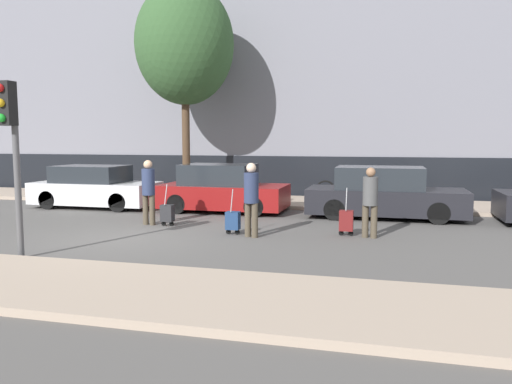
{
  "coord_description": "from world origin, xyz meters",
  "views": [
    {
      "loc": [
        5.83,
        -10.16,
        2.25
      ],
      "look_at": [
        2.72,
        1.8,
        0.95
      ],
      "focal_mm": 35.0,
      "sensor_mm": 36.0,
      "label": 1
    }
  ],
  "objects_px": {
    "parked_car_2": "(384,194)",
    "trolley_right": "(346,221)",
    "parked_car_0": "(95,188)",
    "pedestrian_right": "(370,198)",
    "pedestrian_left": "(148,188)",
    "trolley_left": "(167,213)",
    "bare_tree_near_crossing": "(185,44)",
    "trolley_center": "(233,221)",
    "parked_bicycle": "(341,191)",
    "pedestrian_center": "(251,195)",
    "parked_car_1": "(222,190)",
    "traffic_light": "(11,133)"
  },
  "relations": [
    {
      "from": "parked_car_2",
      "to": "trolley_right",
      "type": "bearing_deg",
      "value": -105.45
    },
    {
      "from": "parked_car_0",
      "to": "pedestrian_right",
      "type": "distance_m",
      "value": 9.52
    },
    {
      "from": "pedestrian_left",
      "to": "trolley_left",
      "type": "xyz_separation_m",
      "value": [
        0.55,
        -0.04,
        -0.64
      ]
    },
    {
      "from": "bare_tree_near_crossing",
      "to": "trolley_left",
      "type": "bearing_deg",
      "value": -72.98
    },
    {
      "from": "trolley_center",
      "to": "parked_bicycle",
      "type": "distance_m",
      "value": 6.43
    },
    {
      "from": "trolley_left",
      "to": "trolley_right",
      "type": "bearing_deg",
      "value": -2.14
    },
    {
      "from": "pedestrian_left",
      "to": "parked_bicycle",
      "type": "bearing_deg",
      "value": -125.87
    },
    {
      "from": "parked_car_0",
      "to": "trolley_right",
      "type": "relative_size",
      "value": 3.59
    },
    {
      "from": "pedestrian_center",
      "to": "parked_car_1",
      "type": "bearing_deg",
      "value": 139.32
    },
    {
      "from": "pedestrian_center",
      "to": "trolley_right",
      "type": "relative_size",
      "value": 1.51
    },
    {
      "from": "pedestrian_right",
      "to": "parked_bicycle",
      "type": "distance_m",
      "value": 5.84
    },
    {
      "from": "trolley_left",
      "to": "trolley_center",
      "type": "relative_size",
      "value": 1.01
    },
    {
      "from": "trolley_center",
      "to": "trolley_right",
      "type": "bearing_deg",
      "value": 11.14
    },
    {
      "from": "traffic_light",
      "to": "trolley_left",
      "type": "bearing_deg",
      "value": 73.63
    },
    {
      "from": "trolley_center",
      "to": "trolley_left",
      "type": "bearing_deg",
      "value": 161.02
    },
    {
      "from": "pedestrian_left",
      "to": "trolley_center",
      "type": "relative_size",
      "value": 1.58
    },
    {
      "from": "trolley_right",
      "to": "parked_bicycle",
      "type": "height_order",
      "value": "trolley_right"
    },
    {
      "from": "parked_car_1",
      "to": "pedestrian_right",
      "type": "relative_size",
      "value": 2.42
    },
    {
      "from": "trolley_right",
      "to": "pedestrian_left",
      "type": "bearing_deg",
      "value": 177.61
    },
    {
      "from": "pedestrian_right",
      "to": "bare_tree_near_crossing",
      "type": "xyz_separation_m",
      "value": [
        -6.72,
        5.37,
        4.71
      ]
    },
    {
      "from": "parked_car_0",
      "to": "pedestrian_left",
      "type": "relative_size",
      "value": 2.38
    },
    {
      "from": "parked_car_2",
      "to": "traffic_light",
      "type": "distance_m",
      "value": 9.77
    },
    {
      "from": "pedestrian_right",
      "to": "traffic_light",
      "type": "bearing_deg",
      "value": -137.31
    },
    {
      "from": "parked_car_0",
      "to": "traffic_light",
      "type": "distance_m",
      "value": 7.52
    },
    {
      "from": "parked_car_1",
      "to": "trolley_center",
      "type": "distance_m",
      "value": 3.89
    },
    {
      "from": "pedestrian_center",
      "to": "parked_bicycle",
      "type": "xyz_separation_m",
      "value": [
        1.5,
        6.32,
        -0.49
      ]
    },
    {
      "from": "pedestrian_right",
      "to": "trolley_left",
      "type": "bearing_deg",
      "value": -171.37
    },
    {
      "from": "parked_car_1",
      "to": "traffic_light",
      "type": "xyz_separation_m",
      "value": [
        -1.75,
        -7.0,
        1.69
      ]
    },
    {
      "from": "parked_bicycle",
      "to": "bare_tree_near_crossing",
      "type": "distance_m",
      "value": 7.58
    },
    {
      "from": "pedestrian_right",
      "to": "parked_bicycle",
      "type": "relative_size",
      "value": 0.92
    },
    {
      "from": "pedestrian_left",
      "to": "traffic_light",
      "type": "bearing_deg",
      "value": 85.41
    },
    {
      "from": "trolley_left",
      "to": "parked_car_2",
      "type": "bearing_deg",
      "value": 27.44
    },
    {
      "from": "trolley_left",
      "to": "parked_car_1",
      "type": "bearing_deg",
      "value": 79.39
    },
    {
      "from": "pedestrian_right",
      "to": "parked_car_0",
      "type": "bearing_deg",
      "value": 173.37
    },
    {
      "from": "parked_car_1",
      "to": "bare_tree_near_crossing",
      "type": "relative_size",
      "value": 0.51
    },
    {
      "from": "parked_car_1",
      "to": "pedestrian_left",
      "type": "relative_size",
      "value": 2.29
    },
    {
      "from": "pedestrian_left",
      "to": "trolley_left",
      "type": "distance_m",
      "value": 0.84
    },
    {
      "from": "trolley_right",
      "to": "traffic_light",
      "type": "bearing_deg",
      "value": -146.05
    },
    {
      "from": "parked_car_1",
      "to": "traffic_light",
      "type": "relative_size",
      "value": 1.19
    },
    {
      "from": "pedestrian_center",
      "to": "bare_tree_near_crossing",
      "type": "height_order",
      "value": "bare_tree_near_crossing"
    },
    {
      "from": "parked_car_2",
      "to": "trolley_center",
      "type": "distance_m",
      "value": 4.95
    },
    {
      "from": "parked_car_0",
      "to": "pedestrian_center",
      "type": "bearing_deg",
      "value": -29.54
    },
    {
      "from": "trolley_left",
      "to": "trolley_center",
      "type": "xyz_separation_m",
      "value": [
        2.0,
        -0.69,
        -0.01
      ]
    },
    {
      "from": "parked_car_2",
      "to": "trolley_left",
      "type": "height_order",
      "value": "parked_car_2"
    },
    {
      "from": "pedestrian_left",
      "to": "traffic_light",
      "type": "relative_size",
      "value": 0.52
    },
    {
      "from": "trolley_left",
      "to": "pedestrian_right",
      "type": "relative_size",
      "value": 0.68
    },
    {
      "from": "parked_car_1",
      "to": "pedestrian_center",
      "type": "relative_size",
      "value": 2.28
    },
    {
      "from": "trolley_left",
      "to": "pedestrian_right",
      "type": "bearing_deg",
      "value": -3.15
    },
    {
      "from": "pedestrian_left",
      "to": "trolley_center",
      "type": "height_order",
      "value": "pedestrian_left"
    },
    {
      "from": "parked_car_2",
      "to": "bare_tree_near_crossing",
      "type": "relative_size",
      "value": 0.58
    }
  ]
}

